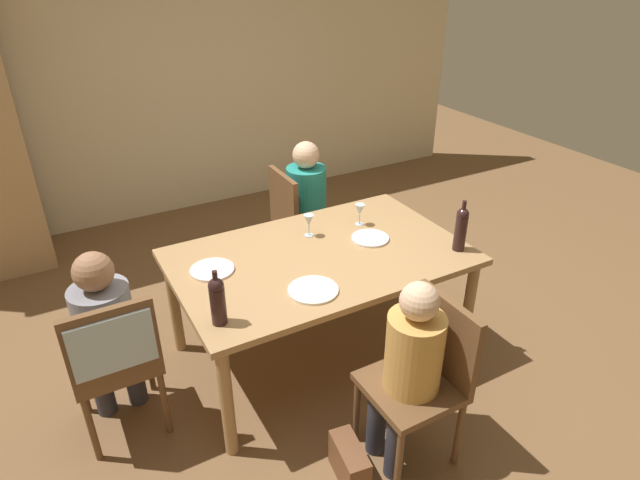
% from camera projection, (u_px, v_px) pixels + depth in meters
% --- Properties ---
extents(ground_plane, '(10.00, 10.00, 0.00)m').
position_uv_depth(ground_plane, '(320.00, 351.00, 3.64)').
color(ground_plane, brown).
extents(rear_room_partition, '(6.40, 0.12, 2.70)m').
position_uv_depth(rear_room_partition, '(180.00, 74.00, 5.11)').
color(rear_room_partition, beige).
rests_on(rear_room_partition, ground_plane).
extents(dining_table, '(1.78, 1.12, 0.76)m').
position_uv_depth(dining_table, '(320.00, 265.00, 3.31)').
color(dining_table, '#A87F51').
rests_on(dining_table, ground_plane).
extents(chair_left_end, '(0.44, 0.46, 0.92)m').
position_uv_depth(chair_left_end, '(114.00, 354.00, 2.72)').
color(chair_left_end, brown).
rests_on(chair_left_end, ground_plane).
extents(chair_far_right, '(0.44, 0.44, 0.92)m').
position_uv_depth(chair_far_right, '(297.00, 217.00, 4.23)').
color(chair_far_right, brown).
rests_on(chair_far_right, ground_plane).
extents(chair_near, '(0.44, 0.44, 0.92)m').
position_uv_depth(chair_near, '(425.00, 370.00, 2.70)').
color(chair_near, brown).
rests_on(chair_near, ground_plane).
extents(person_woman_host, '(0.30, 0.34, 1.12)m').
position_uv_depth(person_woman_host, '(107.00, 329.00, 2.81)').
color(person_woman_host, '#33333D').
rests_on(person_woman_host, ground_plane).
extents(person_man_bearded, '(0.36, 0.31, 1.14)m').
position_uv_depth(person_man_bearded, '(309.00, 200.00, 4.22)').
color(person_man_bearded, '#33333D').
rests_on(person_man_bearded, ground_plane).
extents(person_man_guest, '(0.32, 0.28, 1.08)m').
position_uv_depth(person_man_guest, '(409.00, 363.00, 2.60)').
color(person_man_guest, '#33333D').
rests_on(person_man_guest, ground_plane).
extents(wine_bottle_tall_green, '(0.08, 0.08, 0.30)m').
position_uv_depth(wine_bottle_tall_green, '(218.00, 300.00, 2.61)').
color(wine_bottle_tall_green, black).
rests_on(wine_bottle_tall_green, dining_table).
extents(wine_bottle_dark_red, '(0.07, 0.07, 0.33)m').
position_uv_depth(wine_bottle_dark_red, '(461.00, 228.00, 3.26)').
color(wine_bottle_dark_red, black).
rests_on(wine_bottle_dark_red, dining_table).
extents(wine_glass_near_left, '(0.07, 0.07, 0.15)m').
position_uv_depth(wine_glass_near_left, '(360.00, 210.00, 3.58)').
color(wine_glass_near_left, silver).
rests_on(wine_glass_near_left, dining_table).
extents(wine_glass_centre, '(0.07, 0.07, 0.15)m').
position_uv_depth(wine_glass_centre, '(309.00, 221.00, 3.44)').
color(wine_glass_centre, silver).
rests_on(wine_glass_centre, dining_table).
extents(dinner_plate_host, '(0.28, 0.28, 0.01)m').
position_uv_depth(dinner_plate_host, '(313.00, 290.00, 2.92)').
color(dinner_plate_host, white).
rests_on(dinner_plate_host, dining_table).
extents(dinner_plate_guest_left, '(0.24, 0.24, 0.01)m').
position_uv_depth(dinner_plate_guest_left, '(370.00, 238.00, 3.44)').
color(dinner_plate_guest_left, white).
rests_on(dinner_plate_guest_left, dining_table).
extents(dinner_plate_guest_right, '(0.26, 0.26, 0.01)m').
position_uv_depth(dinner_plate_guest_right, '(212.00, 270.00, 3.10)').
color(dinner_plate_guest_right, white).
rests_on(dinner_plate_guest_right, dining_table).
extents(handbag, '(0.16, 0.29, 0.22)m').
position_uv_depth(handbag, '(349.00, 463.00, 2.71)').
color(handbag, brown).
rests_on(handbag, ground_plane).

